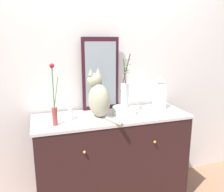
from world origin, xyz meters
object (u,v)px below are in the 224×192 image
Objects in this scene: vase_glass_clear at (125,93)px; jar_lidded_porcelain at (159,94)px; candle_pillar at (71,113)px; sideboard at (112,160)px; cat_sitting at (98,97)px; mirror_leaning at (101,74)px; bowl_porcelain at (124,110)px; vase_slim_green at (54,108)px.

jar_lidded_porcelain is at bearing 6.98° from vase_glass_clear.
candle_pillar is (-0.88, -0.06, -0.10)m from jar_lidded_porcelain.
sideboard is 2.88× the size of vase_glass_clear.
vase_glass_clear is (0.25, 0.01, 0.02)m from cat_sitting.
jar_lidded_porcelain is at bearing 7.32° from sideboard.
mirror_leaning is at bearing 69.86° from cat_sitting.
jar_lidded_porcelain is (0.38, 0.05, 0.12)m from bowl_porcelain.
mirror_leaning is at bearing 129.56° from bowl_porcelain.
cat_sitting reaches higher than jar_lidded_porcelain.
cat_sitting is 1.98× the size of bowl_porcelain.
bowl_porcelain is (0.17, -0.21, -0.32)m from mirror_leaning.
candle_pillar is (-0.50, -0.01, 0.02)m from bowl_porcelain.
vase_glass_clear is at bearing 1.13° from candle_pillar.
vase_slim_green is at bearing -168.84° from sideboard.
sideboard is 2.02× the size of mirror_leaning.
vase_slim_green is 0.65m from vase_glass_clear.
bowl_porcelain is 0.41m from jar_lidded_porcelain.
mirror_leaning is at bearing 164.15° from jar_lidded_porcelain.
vase_slim_green is (-0.51, -0.10, 0.59)m from sideboard.
sideboard is 0.63m from cat_sitting.
jar_lidded_porcelain is at bearing 9.24° from vase_slim_green.
mirror_leaning reaches higher than bowl_porcelain.
vase_slim_green is (-0.46, -0.32, -0.20)m from mirror_leaning.
bowl_porcelain is (0.63, 0.12, -0.11)m from vase_slim_green.
sideboard is 0.65m from vase_glass_clear.
vase_slim_green reaches higher than jar_lidded_porcelain.
sideboard is 0.78m from jar_lidded_porcelain.
cat_sitting is 0.64m from jar_lidded_porcelain.
sideboard is 3.15× the size of cat_sitting.
cat_sitting is 0.28m from candle_pillar.
mirror_leaning reaches higher than vase_glass_clear.
vase_glass_clear is at bearing 35.01° from bowl_porcelain.
mirror_leaning is 0.31m from vase_glass_clear.
cat_sitting is at bearing -110.14° from mirror_leaning.
candle_pillar is at bearing 178.63° from sideboard.
mirror_leaning is at bearing 101.10° from sideboard.
jar_lidded_porcelain is at bearing 3.69° from candle_pillar.
jar_lidded_porcelain reaches higher than bowl_porcelain.
sideboard is at bearing -1.37° from candle_pillar.
jar_lidded_porcelain is (0.38, 0.05, -0.05)m from vase_glass_clear.
mirror_leaning reaches higher than cat_sitting.
vase_slim_green is at bearing -141.94° from candle_pillar.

